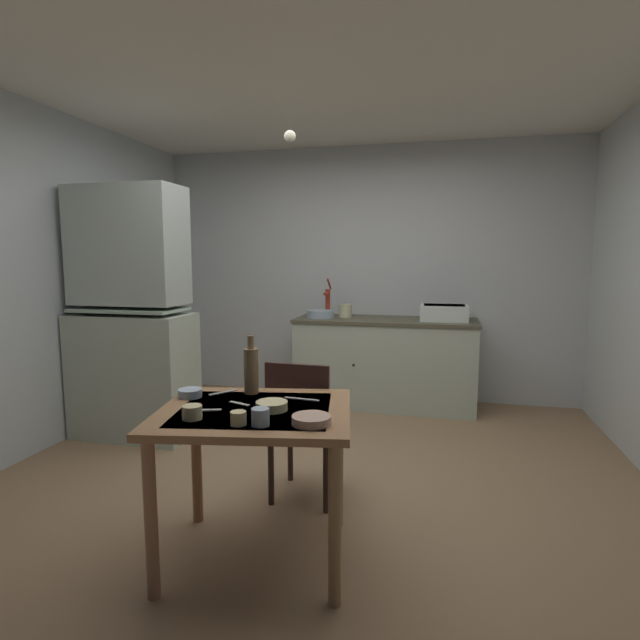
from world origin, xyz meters
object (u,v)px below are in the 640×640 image
dining_table (255,432)px  teacup_mint (238,418)px  hutch_cabinet (132,322)px  sink_basin (444,312)px  hand_pump (328,300)px  chair_far_side (304,425)px  mixing_bowl_counter (320,314)px  serving_bowl_wide (311,420)px  glass_bottle (251,369)px

dining_table → teacup_mint: 0.27m
hutch_cabinet → sink_basin: (2.47, 1.32, 0.00)m
dining_table → hutch_cabinet: bearing=139.1°
hand_pump → teacup_mint: bearing=-84.7°
teacup_mint → chair_far_side: bearing=86.3°
mixing_bowl_counter → serving_bowl_wide: size_ratio=1.62×
sink_basin → serving_bowl_wide: sink_basin is taller
glass_bottle → hand_pump: bearing=93.3°
sink_basin → mixing_bowl_counter: size_ratio=1.60×
mixing_bowl_counter → chair_far_side: 2.11m
mixing_bowl_counter → dining_table: mixing_bowl_counter is taller
dining_table → chair_far_side: (0.07, 0.61, -0.16)m
chair_far_side → serving_bowl_wide: bearing=-72.1°
mixing_bowl_counter → chair_far_side: bearing=-79.3°
chair_far_side → glass_bottle: (-0.19, -0.36, 0.41)m
dining_table → mixing_bowl_counter: bearing=96.7°
serving_bowl_wide → glass_bottle: bearing=137.0°
hutch_cabinet → teacup_mint: hutch_cabinet is taller
glass_bottle → chair_far_side: bearing=62.3°
teacup_mint → glass_bottle: bearing=105.1°
mixing_bowl_counter → teacup_mint: mixing_bowl_counter is taller
hutch_cabinet → serving_bowl_wide: bearing=-38.6°
hand_pump → chair_far_side: hand_pump is taller
sink_basin → glass_bottle: size_ratio=1.43×
teacup_mint → glass_bottle: 0.52m
teacup_mint → glass_bottle: glass_bottle is taller
sink_basin → dining_table: (-0.89, -2.69, -0.31)m
hutch_cabinet → hand_pump: bearing=45.9°
mixing_bowl_counter → hand_pump: bearing=60.9°
sink_basin → dining_table: 2.85m
chair_far_side → teacup_mint: 0.90m
serving_bowl_wide → teacup_mint: 0.31m
serving_bowl_wide → hand_pump: bearing=101.3°
hutch_cabinet → dining_table: 2.12m
chair_far_side → hutch_cabinet: bearing=155.4°
dining_table → serving_bowl_wide: 0.37m
chair_far_side → glass_bottle: size_ratio=2.82×
sink_basin → teacup_mint: 3.06m
serving_bowl_wide → teacup_mint: size_ratio=2.50×
dining_table → glass_bottle: bearing=114.3°
glass_bottle → serving_bowl_wide: bearing=-43.0°
mixing_bowl_counter → dining_table: bearing=-83.3°
hutch_cabinet → hand_pump: size_ratio=5.19×
hand_pump → serving_bowl_wide: size_ratio=2.29×
teacup_mint → glass_bottle: (-0.13, 0.49, 0.10)m
hutch_cabinet → mixing_bowl_counter: bearing=45.0°
teacup_mint → dining_table: bearing=94.0°
hutch_cabinet → serving_bowl_wide: 2.44m
mixing_bowl_counter → glass_bottle: glass_bottle is taller
mixing_bowl_counter → chair_far_side: (0.38, -2.03, -0.44)m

